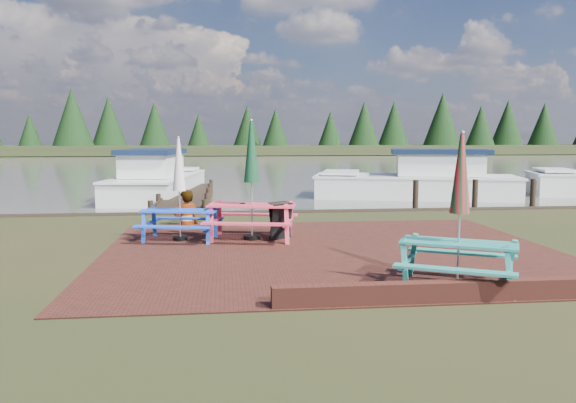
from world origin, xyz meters
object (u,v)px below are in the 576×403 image
Objects in this scene: picnic_table_blue at (180,205)px; jetty at (187,195)px; picnic_table_teal at (459,235)px; picnic_table_red at (252,199)px; person at (186,190)px; chalkboard at (280,221)px; boat_near at (419,182)px; boat_jetty at (157,182)px.

jetty is at bearing 104.89° from picnic_table_blue.
picnic_table_red is at bearing 151.86° from picnic_table_teal.
picnic_table_red is 1.44× the size of person.
picnic_table_blue is 8.81m from jetty.
picnic_table_blue is at bearing 163.49° from picnic_table_teal.
chalkboard is (0.63, -0.03, -0.49)m from picnic_table_red.
picnic_table_blue reaches higher than person.
picnic_table_teal reaches higher than person.
picnic_table_red is 3.17× the size of chalkboard.
jetty is 9.24m from boat_near.
boat_near is (9.21, 0.68, 0.33)m from jetty.
picnic_table_teal is 0.89× the size of picnic_table_red.
chalkboard is 0.10× the size of boat_near.
picnic_table_red is 0.80m from chalkboard.
boat_jetty reaches higher than chalkboard.
chalkboard is at bearing 116.39° from person.
picnic_table_blue is (-1.57, 0.08, -0.13)m from picnic_table_red.
picnic_table_teal reaches higher than picnic_table_blue.
boat_near reaches higher than chalkboard.
boat_near is 11.41m from person.
picnic_table_red is 11.97m from boat_near.
boat_near is at bearing 100.77° from picnic_table_teal.
picnic_table_red is 9.10m from jetty.
picnic_table_blue is at bearing -170.23° from picnic_table_red.
picnic_table_teal reaches higher than boat_near.
picnic_table_red is 0.29× the size of jetty.
picnic_table_blue is (-4.47, 4.41, -0.03)m from picnic_table_teal.
picnic_table_teal is 14.08m from jetty.
person is (-0.02, 2.22, 0.12)m from picnic_table_blue.
picnic_table_blue is 12.92m from boat_near.
picnic_table_red is (-2.90, 4.34, 0.10)m from picnic_table_teal.
chalkboard is (2.20, -0.11, -0.37)m from picnic_table_blue.
picnic_table_teal is 0.30× the size of boat_jetty.
chalkboard is 11.62m from boat_near.
boat_jetty is (-1.72, 10.61, -0.34)m from picnic_table_blue.
picnic_table_blue is at bearing 152.68° from boat_near.
picnic_table_red reaches higher than picnic_table_blue.
picnic_table_teal is 14.53m from boat_near.
picnic_table_teal is at bearing -60.25° from boat_jetty.
person reaches higher than boat_near.
boat_jetty is 8.57m from person.
picnic_table_teal is at bearing -32.44° from picnic_table_blue.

